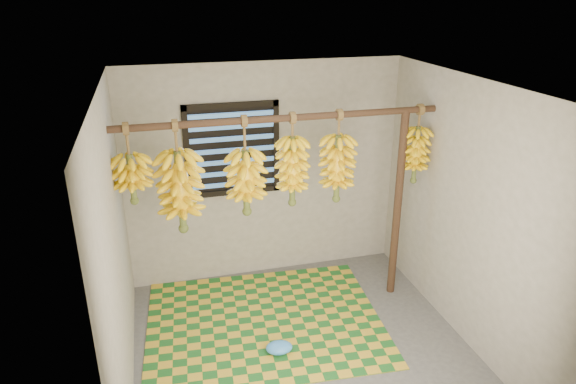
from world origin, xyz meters
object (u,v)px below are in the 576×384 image
object	(u,v)px
support_post	(398,207)
banana_bunch_c	(246,182)
plastic_bag	(279,348)
banana_bunch_b	(180,192)
banana_bunch_e	(337,169)
woven_mat	(264,322)
banana_bunch_f	(416,155)
banana_bunch_d	(292,171)
banana_bunch_a	(132,179)

from	to	relation	value
support_post	banana_bunch_c	size ratio (longest dim) A/B	2.14
support_post	banana_bunch_c	xyz separation A→B (m)	(-1.56, 0.00, 0.42)
plastic_bag	banana_bunch_c	xyz separation A→B (m)	(-0.13, 0.67, 1.36)
banana_bunch_b	banana_bunch_e	xyz separation A→B (m)	(1.48, 0.00, 0.09)
woven_mat	plastic_bag	distance (m)	0.49
woven_mat	banana_bunch_f	bearing A→B (deg)	6.82
banana_bunch_b	banana_bunch_d	xyz separation A→B (m)	(1.03, 0.00, 0.10)
support_post	woven_mat	bearing A→B (deg)	-172.49
plastic_bag	banana_bunch_f	size ratio (longest dim) A/B	0.31
banana_bunch_f	plastic_bag	bearing A→B (deg)	-156.85
banana_bunch_a	woven_mat	bearing A→B (deg)	-9.91
banana_bunch_e	support_post	bearing A→B (deg)	0.00
woven_mat	banana_bunch_d	bearing A→B (deg)	29.79
banana_bunch_a	banana_bunch_d	bearing A→B (deg)	0.00
banana_bunch_b	banana_bunch_f	world-z (taller)	same
banana_bunch_b	banana_bunch_d	distance (m)	1.04
plastic_bag	banana_bunch_c	distance (m)	1.53
woven_mat	banana_bunch_b	bearing A→B (deg)	164.66
support_post	woven_mat	distance (m)	1.77
banana_bunch_c	banana_bunch_f	world-z (taller)	same
banana_bunch_b	plastic_bag	bearing A→B (deg)	-42.87
support_post	banana_bunch_c	bearing A→B (deg)	180.00
support_post	banana_bunch_a	distance (m)	2.61
banana_bunch_b	banana_bunch_e	size ratio (longest dim) A/B	1.15
banana_bunch_a	banana_bunch_d	distance (m)	1.43
banana_bunch_d	banana_bunch_e	distance (m)	0.45
woven_mat	banana_bunch_f	size ratio (longest dim) A/B	2.85
banana_bunch_e	banana_bunch_f	bearing A→B (deg)	0.00
banana_bunch_c	banana_bunch_d	xyz separation A→B (m)	(0.44, 0.00, 0.07)
banana_bunch_c	banana_bunch_e	bearing A→B (deg)	0.00
plastic_bag	banana_bunch_c	size ratio (longest dim) A/B	0.26
woven_mat	banana_bunch_e	distance (m)	1.68
support_post	banana_bunch_b	size ratio (longest dim) A/B	1.93
woven_mat	banana_bunch_c	xyz separation A→B (m)	(-0.10, 0.19, 1.42)
banana_bunch_c	banana_bunch_d	bearing A→B (deg)	0.00
banana_bunch_a	banana_bunch_e	bearing A→B (deg)	-0.00
banana_bunch_d	banana_bunch_f	world-z (taller)	same
banana_bunch_b	woven_mat	bearing A→B (deg)	-15.34
woven_mat	support_post	bearing A→B (deg)	7.51
banana_bunch_a	banana_bunch_b	xyz separation A→B (m)	(0.40, -0.00, -0.16)
support_post	banana_bunch_d	xyz separation A→B (m)	(-1.12, 0.00, 0.49)
banana_bunch_a	banana_bunch_c	xyz separation A→B (m)	(0.99, -0.00, -0.13)
support_post	banana_bunch_b	world-z (taller)	banana_bunch_b
plastic_bag	banana_bunch_e	size ratio (longest dim) A/B	0.27
banana_bunch_c	banana_bunch_e	world-z (taller)	same
support_post	banana_bunch_b	bearing A→B (deg)	-180.00
support_post	banana_bunch_f	bearing A→B (deg)	0.00
plastic_bag	banana_bunch_f	world-z (taller)	banana_bunch_f
support_post	plastic_bag	distance (m)	1.84
woven_mat	banana_bunch_f	distance (m)	2.23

